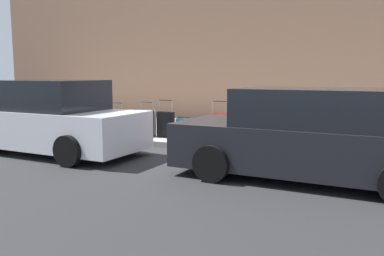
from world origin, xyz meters
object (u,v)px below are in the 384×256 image
object	(u,v)px
suitcase_maroon_6	(202,130)
fire_hydrant	(97,119)
suitcase_silver_9	(147,123)
parked_car_white_1	(51,119)
suitcase_red_5	(219,128)
suitcase_black_1	(309,135)
suitcase_silver_2	(285,134)
suitcase_teal_7	(184,129)
suitcase_black_8	(166,125)
suitcase_navy_4	(239,133)
suitcase_navy_11	(118,122)
parked_car_charcoal_0	(310,137)
suitcase_olive_3	(261,131)
suitcase_olive_10	(130,125)
bollard_post	(78,116)
suitcase_teal_0	(335,135)

from	to	relation	value
suitcase_maroon_6	fire_hydrant	size ratio (longest dim) A/B	0.76
suitcase_silver_9	parked_car_white_1	world-z (taller)	parked_car_white_1
suitcase_red_5	suitcase_black_1	bearing A→B (deg)	-179.93
suitcase_maroon_6	suitcase_red_5	bearing A→B (deg)	172.65
suitcase_silver_2	fire_hydrant	size ratio (longest dim) A/B	0.83
suitcase_teal_7	suitcase_black_8	xyz separation A→B (m)	(0.53, 0.03, 0.08)
suitcase_navy_4	suitcase_navy_11	bearing A→B (deg)	-1.94
suitcase_navy_11	parked_car_charcoal_0	world-z (taller)	parked_car_charcoal_0
suitcase_navy_4	suitcase_silver_9	world-z (taller)	suitcase_silver_9
suitcase_olive_3	parked_car_white_1	world-z (taller)	parked_car_white_1
suitcase_silver_2	suitcase_olive_10	world-z (taller)	suitcase_silver_2
suitcase_navy_11	suitcase_maroon_6	bearing A→B (deg)	179.76
suitcase_silver_2	parked_car_white_1	bearing A→B (deg)	26.12
suitcase_navy_11	suitcase_olive_10	bearing A→B (deg)	165.44
suitcase_olive_3	suitcase_navy_11	size ratio (longest dim) A/B	1.02
suitcase_maroon_6	suitcase_olive_10	distance (m)	2.11
suitcase_navy_4	suitcase_black_1	bearing A→B (deg)	-178.33
suitcase_silver_9	suitcase_navy_11	world-z (taller)	suitcase_silver_9
suitcase_silver_2	suitcase_olive_3	distance (m)	0.57
suitcase_black_1	suitcase_navy_11	bearing A→B (deg)	-0.80
suitcase_olive_3	suitcase_maroon_6	size ratio (longest dim) A/B	1.64
suitcase_maroon_6	suitcase_black_1	bearing A→B (deg)	178.67
suitcase_olive_3	parked_car_white_1	xyz separation A→B (m)	(4.36, 2.32, 0.33)
suitcase_silver_9	suitcase_black_8	bearing A→B (deg)	-172.16
suitcase_navy_4	suitcase_red_5	distance (m)	0.53
suitcase_olive_3	bollard_post	bearing A→B (deg)	1.28
suitcase_teal_0	bollard_post	xyz separation A→B (m)	(7.11, 0.19, 0.14)
suitcase_silver_2	suitcase_silver_9	bearing A→B (deg)	2.11
suitcase_black_8	suitcase_silver_9	bearing A→B (deg)	7.84
suitcase_silver_2	bollard_post	size ratio (longest dim) A/B	0.66
suitcase_navy_4	suitcase_teal_0	bearing A→B (deg)	-177.67
suitcase_black_8	suitcase_silver_9	size ratio (longest dim) A/B	1.06
suitcase_black_1	suitcase_black_8	bearing A→B (deg)	-0.20
suitcase_olive_3	suitcase_navy_4	size ratio (longest dim) A/B	1.08
suitcase_red_5	fire_hydrant	xyz separation A→B (m)	(3.79, -0.01, 0.04)
suitcase_teal_7	fire_hydrant	distance (m)	2.78
suitcase_olive_3	suitcase_olive_10	size ratio (longest dim) A/B	1.52
suitcase_teal_7	suitcase_olive_10	size ratio (longest dim) A/B	0.95
suitcase_teal_0	suitcase_black_8	size ratio (longest dim) A/B	0.71
suitcase_red_5	suitcase_olive_10	size ratio (longest dim) A/B	1.71
suitcase_navy_11	parked_car_white_1	distance (m)	2.44
bollard_post	suitcase_navy_11	bearing A→B (deg)	-170.02
suitcase_silver_2	suitcase_red_5	distance (m)	1.63
bollard_post	parked_car_white_1	world-z (taller)	parked_car_white_1
suitcase_silver_2	suitcase_red_5	size ratio (longest dim) A/B	0.60
suitcase_olive_10	suitcase_black_8	bearing A→B (deg)	-176.34
suitcase_silver_2	parked_car_charcoal_0	size ratio (longest dim) A/B	0.13
suitcase_red_5	suitcase_teal_7	bearing A→B (deg)	-2.64
suitcase_navy_4	suitcase_olive_10	distance (m)	3.14
suitcase_teal_0	suitcase_teal_7	bearing A→B (deg)	-0.03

